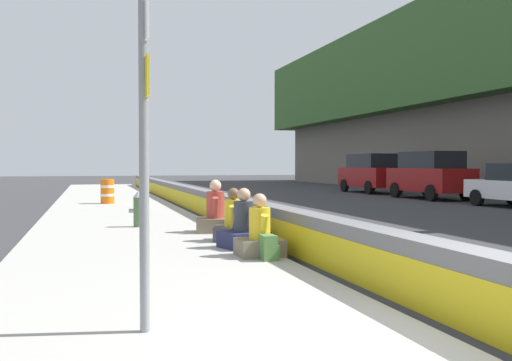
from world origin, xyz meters
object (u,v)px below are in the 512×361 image
(fire_hydrant, at_px, (138,208))
(backpack, at_px, (269,248))
(route_sign_post, at_px, (144,101))
(seated_person_far, at_px, (215,216))
(construction_barrel, at_px, (107,191))
(parked_car_fourth, at_px, (430,174))
(parked_car_midline, at_px, (371,173))
(seated_person_rear, at_px, (233,224))
(seated_person_foreground, at_px, (260,236))
(seated_person_middle, at_px, (244,229))

(fire_hydrant, height_order, backpack, fire_hydrant)
(route_sign_post, height_order, fire_hydrant, route_sign_post)
(seated_person_far, xyz_separation_m, backpack, (-3.84, -0.01, -0.17))
(route_sign_post, xyz_separation_m, construction_barrel, (17.29, -0.19, -1.61))
(parked_car_fourth, bearing_deg, parked_car_midline, -1.14)
(seated_person_rear, bearing_deg, seated_person_foreground, 178.83)
(route_sign_post, bearing_deg, construction_barrel, -0.63)
(seated_person_middle, bearing_deg, seated_person_foreground, -179.57)
(seated_person_middle, xyz_separation_m, backpack, (-1.40, -0.02, -0.15))
(route_sign_post, height_order, seated_person_middle, route_sign_post)
(route_sign_post, bearing_deg, backpack, -34.39)
(seated_person_rear, distance_m, seated_person_far, 1.49)
(seated_person_foreground, height_order, seated_person_far, seated_person_far)
(construction_barrel, distance_m, parked_car_fourth, 15.05)
(route_sign_post, distance_m, seated_person_far, 7.66)
(route_sign_post, distance_m, seated_person_foreground, 4.69)
(parked_car_fourth, height_order, parked_car_midline, same)
(route_sign_post, xyz_separation_m, backpack, (3.28, -2.25, -1.90))
(route_sign_post, height_order, backpack, route_sign_post)
(seated_person_foreground, bearing_deg, seated_person_rear, -1.17)
(parked_car_midline, bearing_deg, seated_person_foreground, 147.32)
(seated_person_foreground, height_order, parked_car_midline, parked_car_midline)
(route_sign_post, height_order, parked_car_midline, route_sign_post)
(seated_person_rear, bearing_deg, seated_person_middle, 177.21)
(seated_person_foreground, distance_m, backpack, 0.46)
(route_sign_post, height_order, seated_person_far, route_sign_post)
(seated_person_far, relative_size, parked_car_fourth, 0.24)
(fire_hydrant, xyz_separation_m, parked_car_fourth, (9.37, -14.55, 0.60))
(parked_car_fourth, bearing_deg, seated_person_foreground, 137.86)
(route_sign_post, distance_m, fire_hydrant, 8.87)
(seated_person_rear, relative_size, backpack, 2.64)
(seated_person_foreground, distance_m, seated_person_rear, 1.91)
(seated_person_middle, distance_m, parked_car_fourth, 18.65)
(parked_car_fourth, bearing_deg, seated_person_middle, 135.86)
(parked_car_fourth, bearing_deg, route_sign_post, 139.90)
(construction_barrel, bearing_deg, fire_hydrant, -176.87)
(parked_car_fourth, bearing_deg, backpack, 138.75)
(backpack, bearing_deg, fire_hydrant, 16.38)
(seated_person_middle, relative_size, construction_barrel, 1.15)
(seated_person_middle, relative_size, seated_person_rear, 1.03)
(seated_person_middle, distance_m, parked_car_midline, 23.47)
(fire_hydrant, distance_m, backpack, 5.64)
(construction_barrel, height_order, parked_car_midline, parked_car_midline)
(route_sign_post, bearing_deg, seated_person_foreground, -30.95)
(parked_car_fourth, distance_m, parked_car_midline, 6.08)
(parked_car_midline, bearing_deg, construction_barrel, 114.36)
(fire_hydrant, relative_size, seated_person_rear, 0.83)
(seated_person_foreground, height_order, backpack, seated_person_foreground)
(fire_hydrant, distance_m, seated_person_middle, 4.30)
(fire_hydrant, bearing_deg, parked_car_fourth, -57.20)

